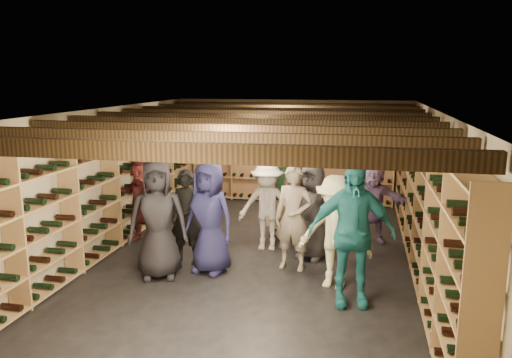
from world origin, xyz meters
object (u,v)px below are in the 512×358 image
object	(u,v)px
person_7	(293,218)
person_9	(267,206)
person_5	(143,200)
person_11	(372,201)
person_0	(158,220)
person_3	(336,232)
crate_loose	(340,210)
person_1	(187,217)
crate_stack_right	(275,216)
person_12	(312,212)
person_4	(351,234)
person_6	(209,218)
person_10	(283,190)
crate_stack_left	(285,215)
person_8	(304,192)

from	to	relation	value
person_7	person_9	xyz separation A→B (m)	(-0.56, 0.81, -0.05)
person_5	person_11	xyz separation A→B (m)	(4.01, 0.84, -0.02)
person_0	person_3	bearing A→B (deg)	-14.15
person_5	person_0	bearing A→B (deg)	-52.57
crate_loose	person_7	size ratio (longest dim) A/B	0.31
crate_loose	person_5	bearing A→B (deg)	-143.21
person_0	person_9	xyz separation A→B (m)	(1.33, 1.54, -0.12)
person_0	person_5	world-z (taller)	person_0
person_1	person_5	xyz separation A→B (m)	(-1.14, 0.86, 0.01)
crate_stack_right	person_12	bearing A→B (deg)	-62.60
crate_loose	person_9	bearing A→B (deg)	-114.54
crate_loose	person_0	world-z (taller)	person_0
person_0	person_12	bearing A→B (deg)	12.58
person_0	person_3	distance (m)	2.56
person_4	person_6	xyz separation A→B (m)	(-2.10, 0.67, -0.11)
person_5	person_6	bearing A→B (deg)	-29.93
crate_stack_right	person_3	xyz separation A→B (m)	(1.33, -2.82, 0.63)
person_3	person_10	size ratio (longest dim) A/B	0.95
person_6	person_4	bearing A→B (deg)	-0.91
crate_stack_right	person_0	distance (m)	3.32
person_11	person_3	bearing A→B (deg)	-99.67
person_7	person_3	bearing A→B (deg)	-30.49
person_3	person_6	xyz separation A→B (m)	(-1.88, 0.17, 0.04)
crate_loose	person_9	world-z (taller)	person_9
crate_stack_right	person_10	xyz separation A→B (m)	(0.24, -0.57, 0.68)
crate_stack_right	person_7	distance (m)	2.45
person_3	person_6	world-z (taller)	person_6
person_10	person_11	size ratio (longest dim) A/B	1.14
person_4	person_5	world-z (taller)	person_4
person_4	person_10	size ratio (longest dim) A/B	1.13
crate_stack_left	person_11	distance (m)	1.65
person_4	person_1	bearing A→B (deg)	149.37
person_7	person_8	distance (m)	1.20
person_9	person_11	world-z (taller)	person_9
person_4	person_7	world-z (taller)	person_4
crate_loose	person_8	xyz separation A→B (m)	(-0.56, -2.12, 0.86)
person_9	person_11	distance (m)	1.93
person_1	person_6	distance (m)	0.56
crate_stack_right	person_4	bearing A→B (deg)	-64.90
crate_stack_right	person_11	size ratio (longest dim) A/B	0.36
person_1	person_7	bearing A→B (deg)	6.62
person_4	person_8	size ratio (longest dim) A/B	1.01
person_12	person_8	bearing A→B (deg)	132.10
crate_stack_left	crate_stack_right	xyz separation A→B (m)	(-0.27, 0.47, -0.17)
person_7	person_9	distance (m)	0.98
person_1	person_7	size ratio (longest dim) A/B	0.93
crate_stack_right	person_10	size ratio (longest dim) A/B	0.32
crate_stack_left	person_3	distance (m)	2.62
person_3	person_7	world-z (taller)	person_7
crate_loose	person_8	world-z (taller)	person_8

